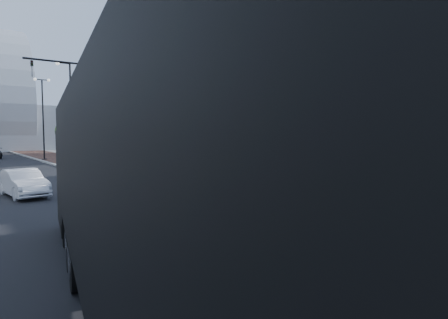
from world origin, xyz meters
TOP-DOWN VIEW (x-y plane):
  - sidewalk at (3.50, 40.00)m, footprint 7.00×140.00m
  - concrete_strip at (6.20, 40.00)m, footprint 2.40×140.00m
  - curb at (0.00, 40.00)m, footprint 0.30×140.00m
  - dump_truck at (-5.06, 7.28)m, footprint 5.14×13.86m
  - white_sedan at (-5.32, 20.00)m, footprint 1.89×4.20m
  - pedestrian at (6.65, 14.74)m, footprint 0.75×0.55m
  - streetlight_1 at (0.49, 10.00)m, footprint 1.44×0.56m
  - streetlight_2 at (0.60, 22.00)m, footprint 1.72×0.56m
  - streetlight_3 at (0.49, 34.00)m, footprint 1.44×0.56m
  - streetlight_4 at (0.60, 46.00)m, footprint 1.72×0.56m
  - traffic_mast at (-0.30, 25.00)m, footprint 5.09×0.20m
  - tree_0 at (1.65, 4.02)m, footprint 2.41×2.37m
  - tree_1 at (1.65, 15.02)m, footprint 2.35×2.30m
  - tree_2 at (1.65, 27.02)m, footprint 2.83×2.83m
  - tree_3 at (1.65, 39.02)m, footprint 2.60×2.59m
  - commercial_block_ne at (16.00, 50.00)m, footprint 12.00×22.00m
  - commercial_block_e at (18.00, 20.00)m, footprint 10.00×16.00m
  - utility_cover_1 at (2.40, 8.00)m, footprint 0.50×0.50m
  - utility_cover_2 at (2.40, 19.00)m, footprint 0.50×0.50m

SIDE VIEW (x-z plane):
  - sidewalk at x=3.50m, z-range 0.00..0.12m
  - concrete_strip at x=6.20m, z-range 0.00..0.13m
  - curb at x=0.00m, z-range 0.00..0.14m
  - utility_cover_1 at x=2.40m, z-range 0.12..0.14m
  - utility_cover_2 at x=2.40m, z-range 0.12..0.14m
  - white_sedan at x=-5.32m, z-range 0.00..1.34m
  - pedestrian at x=6.65m, z-range 0.00..1.91m
  - dump_truck at x=-5.06m, z-range -0.29..3.35m
  - tree_3 at x=1.65m, z-range 0.97..5.52m
  - tree_1 at x=1.65m, z-range 1.07..5.54m
  - tree_0 at x=1.65m, z-range 1.12..5.75m
  - commercial_block_e at x=18.00m, z-range 0.00..7.00m
  - tree_2 at x=1.65m, z-range 1.04..5.97m
  - commercial_block_ne at x=16.00m, z-range 0.00..8.00m
  - streetlight_1 at x=0.49m, z-range -0.26..8.95m
  - streetlight_3 at x=0.49m, z-range -0.26..8.95m
  - streetlight_2 at x=0.60m, z-range 0.18..9.46m
  - streetlight_4 at x=0.60m, z-range 0.18..9.46m
  - traffic_mast at x=-0.30m, z-range 0.98..8.98m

